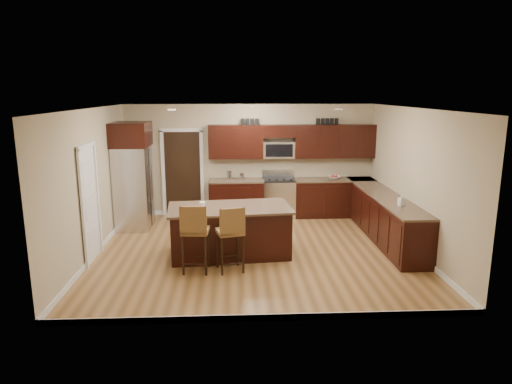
{
  "coord_description": "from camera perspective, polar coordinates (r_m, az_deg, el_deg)",
  "views": [
    {
      "loc": [
        -0.41,
        -8.3,
        3.0
      ],
      "look_at": [
        0.02,
        0.4,
        1.07
      ],
      "focal_mm": 32.0,
      "sensor_mm": 36.0,
      "label": 1
    }
  ],
  "objects": [
    {
      "name": "pantry_door",
      "position": [
        8.63,
        -20.11,
        -1.55
      ],
      "size": [
        0.03,
        0.8,
        2.04
      ],
      "primitive_type": "cube",
      "color": "white",
      "rests_on": "floor"
    },
    {
      "name": "floor_mat",
      "position": [
        9.98,
        -0.98,
        -4.96
      ],
      "size": [
        0.98,
        0.74,
        0.01
      ],
      "primitive_type": "cube",
      "rotation": [
        0.0,
        0.0,
        0.17
      ],
      "color": "brown",
      "rests_on": "floor"
    },
    {
      "name": "wall_left",
      "position": [
        8.85,
        -19.83,
        1.0
      ],
      "size": [
        0.0,
        5.5,
        5.5
      ],
      "primitive_type": "plane",
      "rotation": [
        1.57,
        0.0,
        1.57
      ],
      "color": "tan",
      "rests_on": "floor"
    },
    {
      "name": "canister_tall",
      "position": [
        10.93,
        -3.37,
        2.1
      ],
      "size": [
        0.12,
        0.12,
        0.22
      ],
      "primitive_type": "cylinder",
      "color": "silver",
      "rests_on": "base_cabinets"
    },
    {
      "name": "refrigerator",
      "position": [
        10.37,
        -15.13,
        2.09
      ],
      "size": [
        0.79,
        0.97,
        2.35
      ],
      "color": "silver",
      "rests_on": "floor"
    },
    {
      "name": "microwave",
      "position": [
        11.04,
        2.84,
        5.3
      ],
      "size": [
        0.76,
        0.31,
        0.4
      ],
      "primitive_type": "cube",
      "color": "silver",
      "rests_on": "upper_cabinets"
    },
    {
      "name": "island",
      "position": [
        8.53,
        -3.27,
        -5.06
      ],
      "size": [
        2.34,
        1.38,
        0.92
      ],
      "rotation": [
        0.0,
        0.0,
        0.1
      ],
      "color": "black",
      "rests_on": "floor"
    },
    {
      "name": "doorway",
      "position": [
        11.28,
        -9.14,
        2.28
      ],
      "size": [
        0.85,
        0.03,
        2.06
      ],
      "primitive_type": "cube",
      "color": "black",
      "rests_on": "floor"
    },
    {
      "name": "floor",
      "position": [
        8.83,
        -0.03,
        -7.36
      ],
      "size": [
        6.0,
        6.0,
        0.0
      ],
      "primitive_type": "plane",
      "color": "olive",
      "rests_on": "ground"
    },
    {
      "name": "stool_mid",
      "position": [
        7.64,
        -3.16,
        -4.95
      ],
      "size": [
        0.51,
        0.51,
        1.14
      ],
      "rotation": [
        0.0,
        0.0,
        0.24
      ],
      "color": "olive",
      "rests_on": "floor"
    },
    {
      "name": "stool_left",
      "position": [
        7.66,
        -7.67,
        -4.8
      ],
      "size": [
        0.47,
        0.47,
        1.18
      ],
      "rotation": [
        0.0,
        0.0,
        -0.07
      ],
      "color": "olive",
      "rests_on": "floor"
    },
    {
      "name": "wall_right",
      "position": [
        9.12,
        19.15,
        1.37
      ],
      "size": [
        0.0,
        5.5,
        5.5
      ],
      "primitive_type": "plane",
      "rotation": [
        1.57,
        0.0,
        -1.57
      ],
      "color": "tan",
      "rests_on": "floor"
    },
    {
      "name": "range",
      "position": [
        11.1,
        2.85,
        -0.69
      ],
      "size": [
        0.76,
        0.64,
        1.11
      ],
      "color": "silver",
      "rests_on": "floor"
    },
    {
      "name": "upper_cabinets",
      "position": [
        11.04,
        4.75,
        6.42
      ],
      "size": [
        4.0,
        0.33,
        0.8
      ],
      "color": "black",
      "rests_on": "wall_back"
    },
    {
      "name": "ceiling",
      "position": [
        8.31,
        -0.03,
        10.42
      ],
      "size": [
        6.0,
        6.0,
        0.0
      ],
      "primitive_type": "plane",
      "rotation": [
        3.14,
        0.0,
        0.0
      ],
      "color": "silver",
      "rests_on": "wall_back"
    },
    {
      "name": "letter_decor",
      "position": [
        10.98,
        4.04,
        8.79
      ],
      "size": [
        2.2,
        0.03,
        0.15
      ],
      "primitive_type": null,
      "color": "black",
      "rests_on": "upper_cabinets"
    },
    {
      "name": "fruit_bowl",
      "position": [
        11.21,
        9.74,
        1.81
      ],
      "size": [
        0.35,
        0.35,
        0.07
      ],
      "primitive_type": "imported",
      "rotation": [
        0.0,
        0.0,
        -0.17
      ],
      "color": "silver",
      "rests_on": "base_cabinets"
    },
    {
      "name": "base_cabinets",
      "position": [
        10.33,
        10.16,
        -1.93
      ],
      "size": [
        4.02,
        3.96,
        0.92
      ],
      "color": "black",
      "rests_on": "floor"
    },
    {
      "name": "canister_short",
      "position": [
        10.93,
        -1.79,
        1.96
      ],
      "size": [
        0.11,
        0.11,
        0.17
      ],
      "primitive_type": "cylinder",
      "color": "silver",
      "rests_on": "base_cabinets"
    },
    {
      "name": "soap_bottle",
      "position": [
        8.88,
        17.71,
        -0.93
      ],
      "size": [
        0.13,
        0.13,
        0.22
      ],
      "primitive_type": "imported",
      "rotation": [
        0.0,
        0.0,
        0.33
      ],
      "color": "#B2B2B2",
      "rests_on": "base_cabinets"
    },
    {
      "name": "island_jar",
      "position": [
        8.41,
        -6.73,
        -1.57
      ],
      "size": [
        0.1,
        0.1,
        0.1
      ],
      "primitive_type": "cylinder",
      "color": "white",
      "rests_on": "island"
    },
    {
      "name": "wall_back",
      "position": [
        11.18,
        -0.73,
        4.01
      ],
      "size": [
        6.0,
        0.0,
        6.0
      ],
      "primitive_type": "plane",
      "rotation": [
        1.57,
        0.0,
        0.0
      ],
      "color": "tan",
      "rests_on": "floor"
    }
  ]
}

